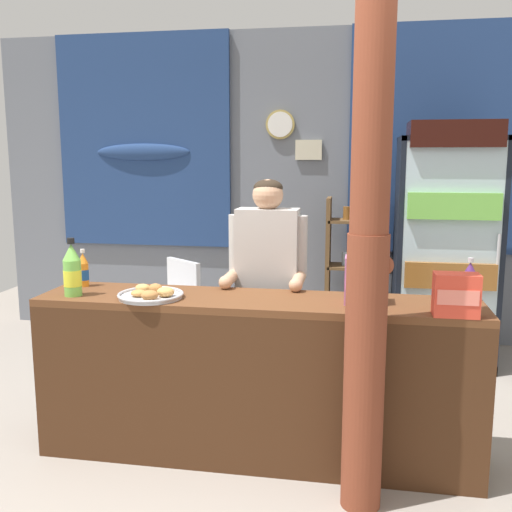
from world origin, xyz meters
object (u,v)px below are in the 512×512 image
bottle_shelf_rack (353,271)px  snack_box_wafer (360,280)px  snack_box_crackers (456,295)px  shopkeeper (267,272)px  timber_post (368,246)px  plastic_lawn_chair (171,307)px  drink_fridge (447,235)px  pastry_tray (151,294)px  soda_bottle_grape_soda (469,282)px  soda_bottle_lime_soda (72,271)px  soda_bottle_orange_soda (83,271)px  stall_counter (253,368)px

bottle_shelf_rack → snack_box_wafer: (0.06, -2.03, 0.35)m
snack_box_crackers → shopkeeper: bearing=148.0°
timber_post → plastic_lawn_chair: size_ratio=3.12×
timber_post → snack_box_crackers: bearing=26.7°
shopkeeper → snack_box_wafer: (0.57, -0.47, 0.07)m
snack_box_wafer → drink_fridge: bearing=68.9°
plastic_lawn_chair → snack_box_crackers: bearing=-37.4°
plastic_lawn_chair → pastry_tray: pastry_tray is taller
plastic_lawn_chair → shopkeeper: size_ratio=0.55×
soda_bottle_grape_soda → pastry_tray: (-1.71, -0.26, -0.08)m
timber_post → soda_bottle_lime_soda: bearing=170.0°
soda_bottle_grape_soda → snack_box_wafer: 0.61m
drink_fridge → pastry_tray: (-1.81, -1.85, -0.13)m
bottle_shelf_rack → snack_box_crackers: (0.51, -2.21, 0.33)m
soda_bottle_orange_soda → snack_box_crackers: 2.11m
soda_bottle_orange_soda → pastry_tray: bearing=-23.7°
soda_bottle_orange_soda → snack_box_crackers: size_ratio=1.05×
bottle_shelf_rack → pastry_tray: bearing=-116.8°
bottle_shelf_rack → timber_post: bearing=-88.0°
plastic_lawn_chair → soda_bottle_lime_soda: bearing=-93.6°
shopkeeper → soda_bottle_lime_soda: bearing=-150.2°
soda_bottle_lime_soda → pastry_tray: 0.47m
timber_post → soda_bottle_grape_soda: (0.55, 0.56, -0.27)m
drink_fridge → pastry_tray: 2.59m
stall_counter → pastry_tray: bearing=-179.6°
bottle_shelf_rack → snack_box_crackers: bottle_shelf_rack is taller
timber_post → plastic_lawn_chair: bearing=131.7°
soda_bottle_orange_soda → stall_counter: bearing=-11.4°
shopkeeper → bottle_shelf_rack: bearing=71.7°
plastic_lawn_chair → pastry_tray: size_ratio=2.38×
stall_counter → timber_post: timber_post is taller
stall_counter → plastic_lawn_chair: (-0.93, 1.41, -0.06)m
pastry_tray → soda_bottle_orange_soda: bearing=156.3°
bottle_shelf_rack → snack_box_wafer: size_ratio=5.36×
soda_bottle_lime_soda → pastry_tray: size_ratio=0.90×
drink_fridge → pastry_tray: drink_fridge is taller
drink_fridge → snack_box_crackers: 1.94m
soda_bottle_grape_soda → stall_counter: bearing=-167.4°
snack_box_crackers → stall_counter: bearing=175.2°
soda_bottle_lime_soda → soda_bottle_grape_soda: (2.16, 0.27, -0.04)m
bottle_shelf_rack → soda_bottle_lime_soda: bottle_shelf_rack is taller
shopkeeper → soda_bottle_grape_soda: 1.19m
stall_counter → drink_fridge: bearing=56.1°
shopkeeper → timber_post: bearing=-55.1°
stall_counter → snack_box_wafer: (0.56, 0.09, 0.49)m
stall_counter → timber_post: (0.59, -0.30, 0.73)m
shopkeeper → snack_box_crackers: shopkeeper is taller
drink_fridge → soda_bottle_lime_soda: drink_fridge is taller
stall_counter → bottle_shelf_rack: (0.50, 2.12, 0.15)m
stall_counter → soda_bottle_grape_soda: soda_bottle_grape_soda is taller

